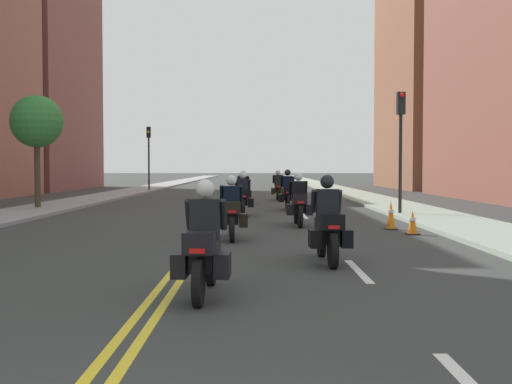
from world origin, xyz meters
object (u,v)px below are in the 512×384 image
object	(u,v)px
motorcycle_0	(206,249)
motorcycle_3	(300,204)
motorcycle_7	(279,188)
street_tree_0	(38,122)
traffic_cone_0	(414,222)
motorcycle_2	(233,213)
motorcycle_4	(244,198)
motorcycle_1	(329,228)
traffic_cone_1	(392,215)
motorcycle_5	(289,194)
motorcycle_6	(245,191)
traffic_light_far	(150,147)
traffic_light_near	(402,130)

from	to	relation	value
motorcycle_0	motorcycle_3	bearing A→B (deg)	81.47
motorcycle_7	street_tree_0	xyz separation A→B (m)	(-10.27, -7.69, 2.99)
traffic_cone_0	motorcycle_2	bearing A→B (deg)	-167.04
motorcycle_0	traffic_cone_0	bearing A→B (deg)	61.03
motorcycle_2	motorcycle_4	xyz separation A→B (m)	(0.12, 7.47, -0.01)
motorcycle_1	traffic_cone_1	world-z (taller)	motorcycle_1
motorcycle_2	motorcycle_7	world-z (taller)	motorcycle_7
traffic_cone_1	street_tree_0	distance (m)	15.68
motorcycle_2	traffic_cone_0	size ratio (longest dim) A/B	3.35
traffic_cone_1	motorcycle_7	bearing A→B (deg)	99.46
motorcycle_5	traffic_cone_0	world-z (taller)	motorcycle_5
motorcycle_3	motorcycle_4	world-z (taller)	motorcycle_3
motorcycle_3	motorcycle_6	distance (m)	11.33
motorcycle_2	street_tree_0	bearing A→B (deg)	125.32
motorcycle_0	traffic_light_far	distance (m)	38.21
motorcycle_2	motorcycle_1	bearing A→B (deg)	-66.38
motorcycle_6	traffic_cone_0	distance (m)	14.43
motorcycle_2	traffic_light_near	distance (m)	9.66
motorcycle_1	motorcycle_7	size ratio (longest dim) A/B	0.98
motorcycle_2	motorcycle_7	distance (m)	18.47
motorcycle_3	motorcycle_5	xyz separation A→B (m)	(0.03, 7.01, 0.02)
traffic_cone_0	traffic_cone_1	xyz separation A→B (m)	(-0.28, 1.35, 0.09)
motorcycle_2	traffic_light_near	xyz separation A→B (m)	(5.82, 7.30, 2.46)
motorcycle_0	motorcycle_5	size ratio (longest dim) A/B	0.99
traffic_cone_1	traffic_light_far	size ratio (longest dim) A/B	0.18
motorcycle_7	traffic_cone_0	size ratio (longest dim) A/B	3.36
traffic_light_far	motorcycle_2	bearing A→B (deg)	-76.69
motorcycle_7	traffic_cone_1	size ratio (longest dim) A/B	2.65
motorcycle_3	motorcycle_7	bearing A→B (deg)	89.53
motorcycle_1	motorcycle_5	distance (m)	14.39
motorcycle_1	traffic_cone_1	distance (m)	6.76
motorcycle_2	motorcycle_6	distance (m)	14.72
traffic_light_far	traffic_light_near	bearing A→B (deg)	-60.70
motorcycle_2	traffic_light_near	size ratio (longest dim) A/B	0.49
motorcycle_5	motorcycle_1	bearing A→B (deg)	-89.85
motorcycle_1	traffic_cone_1	bearing A→B (deg)	66.35
traffic_cone_0	traffic_cone_1	bearing A→B (deg)	101.84
motorcycle_3	traffic_cone_0	world-z (taller)	motorcycle_3
motorcycle_4	street_tree_0	xyz separation A→B (m)	(-8.61, 3.23, 2.99)
motorcycle_6	street_tree_0	distance (m)	9.85
traffic_cone_1	motorcycle_3	bearing A→B (deg)	156.61
motorcycle_5	traffic_cone_1	bearing A→B (deg)	-72.58
motorcycle_3	motorcycle_7	xyz separation A→B (m)	(-0.10, 14.85, -0.02)
motorcycle_3	motorcycle_4	distance (m)	4.31
motorcycle_1	motorcycle_2	distance (m)	4.29
motorcycle_0	motorcycle_2	world-z (taller)	motorcycle_0
motorcycle_3	motorcycle_7	distance (m)	14.85
motorcycle_3	traffic_light_near	distance (m)	5.97
motorcycle_5	street_tree_0	size ratio (longest dim) A/B	0.45
motorcycle_0	motorcycle_7	xyz separation A→B (m)	(1.89, 25.26, -0.01)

